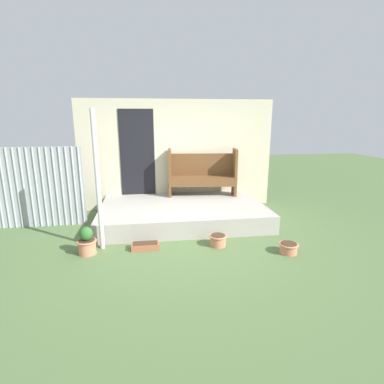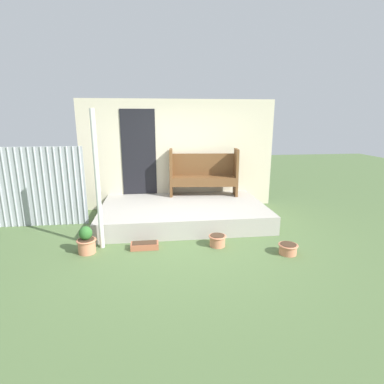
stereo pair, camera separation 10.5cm
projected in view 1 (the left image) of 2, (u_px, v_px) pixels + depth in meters
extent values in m
plane|color=#516B3D|center=(188.00, 240.00, 5.47)|extent=(24.00, 24.00, 0.00)
cube|color=#A8A399|center=(183.00, 213.00, 6.45)|extent=(3.46, 2.13, 0.36)
cube|color=beige|center=(177.00, 155.00, 7.23)|extent=(4.66, 0.06, 2.60)
cube|color=black|center=(137.00, 153.00, 7.04)|extent=(0.80, 0.02, 2.00)
cube|color=#9EA3A8|center=(24.00, 188.00, 5.95)|extent=(2.30, 0.02, 1.63)
cylinder|color=#AAB0B5|center=(4.00, 189.00, 5.88)|extent=(0.04, 0.04, 1.63)
cylinder|color=#AAB0B5|center=(11.00, 189.00, 5.90)|extent=(0.04, 0.04, 1.63)
cylinder|color=#AAB0B5|center=(17.00, 189.00, 5.92)|extent=(0.04, 0.04, 1.63)
cylinder|color=#AAB0B5|center=(24.00, 188.00, 5.93)|extent=(0.04, 0.04, 1.63)
cylinder|color=#AAB0B5|center=(30.00, 188.00, 5.95)|extent=(0.04, 0.04, 1.63)
cylinder|color=#AAB0B5|center=(37.00, 188.00, 5.97)|extent=(0.04, 0.04, 1.63)
cylinder|color=#AAB0B5|center=(43.00, 188.00, 5.98)|extent=(0.04, 0.04, 1.63)
cylinder|color=#AAB0B5|center=(50.00, 188.00, 6.00)|extent=(0.04, 0.04, 1.63)
cylinder|color=#AAB0B5|center=(56.00, 187.00, 6.02)|extent=(0.04, 0.04, 1.63)
cylinder|color=#AAB0B5|center=(62.00, 187.00, 6.03)|extent=(0.04, 0.04, 1.63)
cylinder|color=#AAB0B5|center=(69.00, 187.00, 6.05)|extent=(0.04, 0.04, 1.63)
cylinder|color=#AAB0B5|center=(75.00, 187.00, 6.07)|extent=(0.04, 0.04, 1.63)
cylinder|color=#AAB0B5|center=(81.00, 187.00, 6.08)|extent=(0.04, 0.04, 1.63)
cylinder|color=white|center=(98.00, 182.00, 4.86)|extent=(0.08, 0.08, 2.32)
cube|color=brown|center=(170.00, 173.00, 7.03)|extent=(0.10, 0.40, 1.11)
cube|color=brown|center=(235.00, 172.00, 7.10)|extent=(0.10, 0.40, 1.11)
cube|color=brown|center=(202.00, 177.00, 7.09)|extent=(1.51, 0.54, 0.04)
cube|color=brown|center=(203.00, 183.00, 6.94)|extent=(1.47, 0.17, 0.17)
cube|color=brown|center=(202.00, 164.00, 7.20)|extent=(1.47, 0.18, 0.53)
cylinder|color=tan|center=(87.00, 247.00, 4.91)|extent=(0.28, 0.28, 0.23)
torus|color=tan|center=(87.00, 241.00, 4.88)|extent=(0.32, 0.32, 0.02)
cylinder|color=#422D1E|center=(87.00, 240.00, 4.88)|extent=(0.26, 0.26, 0.01)
ellipsoid|color=#2D6628|center=(86.00, 234.00, 4.85)|extent=(0.21, 0.21, 0.23)
cylinder|color=tan|center=(218.00, 241.00, 5.22)|extent=(0.27, 0.27, 0.19)
torus|color=tan|center=(218.00, 236.00, 5.20)|extent=(0.31, 0.31, 0.02)
cylinder|color=#422D1E|center=(218.00, 235.00, 5.19)|extent=(0.25, 0.25, 0.01)
cylinder|color=tan|center=(288.00, 248.00, 4.94)|extent=(0.28, 0.28, 0.17)
torus|color=tan|center=(289.00, 244.00, 4.92)|extent=(0.32, 0.32, 0.02)
cylinder|color=#422D1E|center=(289.00, 243.00, 4.92)|extent=(0.26, 0.26, 0.01)
cube|color=#B26042|center=(145.00, 246.00, 5.10)|extent=(0.47, 0.21, 0.10)
cube|color=#422D1E|center=(145.00, 243.00, 5.09)|extent=(0.41, 0.18, 0.01)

